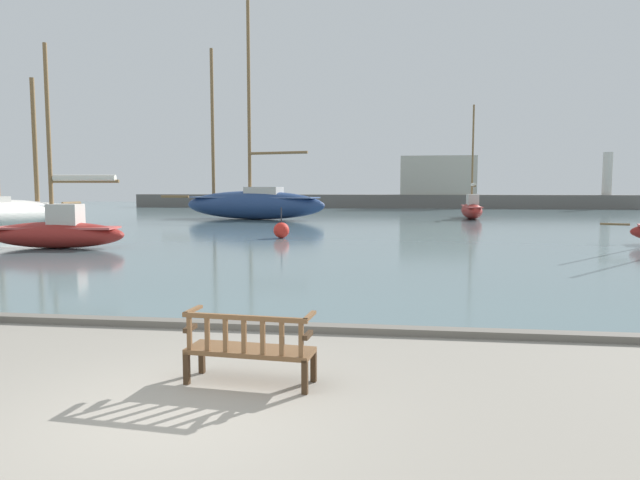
{
  "coord_description": "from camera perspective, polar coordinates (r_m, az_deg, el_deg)",
  "views": [
    {
      "loc": [
        2.41,
        -5.65,
        2.47
      ],
      "look_at": [
        0.3,
        10.0,
        1.0
      ],
      "focal_mm": 32.0,
      "sensor_mm": 36.0,
      "label": 1
    }
  ],
  "objects": [
    {
      "name": "far_breakwater",
      "position": [
        65.79,
        7.43,
        4.5
      ],
      "size": [
        56.89,
        2.4,
        6.23
      ],
      "color": "#66605B",
      "rests_on": "ground"
    },
    {
      "name": "harbor_water",
      "position": [
        49.76,
        4.89,
        2.5
      ],
      "size": [
        100.0,
        80.0,
        0.08
      ],
      "primitive_type": "cube",
      "color": "slate",
      "rests_on": "ground"
    },
    {
      "name": "sailboat_distant_harbor",
      "position": [
        44.81,
        14.93,
        3.05
      ],
      "size": [
        1.53,
        6.33,
        8.55
      ],
      "color": "maroon",
      "rests_on": "harbor_water"
    },
    {
      "name": "ground_plane",
      "position": [
        6.62,
        -14.95,
        -16.79
      ],
      "size": [
        160.0,
        160.0,
        0.0
      ],
      "primitive_type": "plane",
      "color": "gray"
    },
    {
      "name": "sailboat_nearest_port",
      "position": [
        24.59,
        -24.77,
        0.89
      ],
      "size": [
        5.53,
        2.07,
        7.86
      ],
      "color": "maroon",
      "rests_on": "harbor_water"
    },
    {
      "name": "channel_buoy",
      "position": [
        26.74,
        -3.88,
        0.98
      ],
      "size": [
        0.74,
        0.74,
        1.44
      ],
      "color": "red",
      "rests_on": "harbor_water"
    },
    {
      "name": "park_bench",
      "position": [
        7.31,
        -7.08,
        -10.61
      ],
      "size": [
        1.64,
        0.66,
        0.92
      ],
      "color": "#3D2A19",
      "rests_on": "ground"
    },
    {
      "name": "quay_edge_kerb",
      "position": [
        10.09,
        -6.45,
        -8.54
      ],
      "size": [
        40.0,
        0.3,
        0.12
      ],
      "primitive_type": "cube",
      "color": "slate",
      "rests_on": "ground"
    },
    {
      "name": "sailboat_nearest_starboard",
      "position": [
        42.62,
        -6.68,
        3.8
      ],
      "size": [
        13.72,
        4.99,
        15.78
      ],
      "color": "navy",
      "rests_on": "harbor_water"
    }
  ]
}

